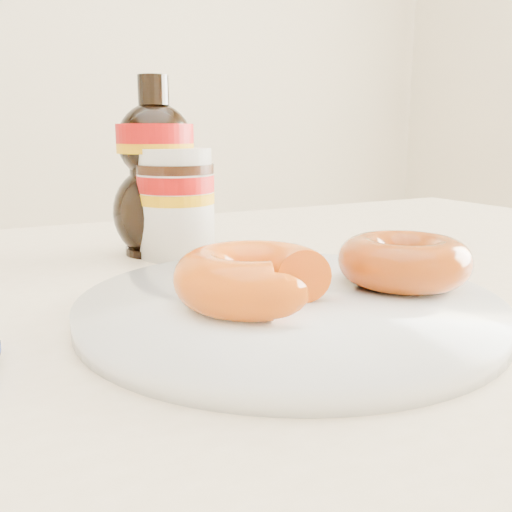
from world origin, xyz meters
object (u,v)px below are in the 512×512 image
donut_bitten (253,277)px  donut_whole (404,261)px  nutella_jar (176,199)px  dining_table (200,406)px  syrup_bottle (156,167)px  plate (289,305)px

donut_bitten → donut_whole: size_ratio=1.06×
nutella_jar → dining_table: bearing=-106.1°
donut_bitten → nutella_jar: 0.24m
syrup_bottle → donut_whole: bearing=-67.9°
dining_table → donut_whole: donut_whole is taller
plate → nutella_jar: 0.24m
nutella_jar → plate: bearing=-90.5°
dining_table → plate: (0.05, -0.05, 0.09)m
dining_table → nutella_jar: bearing=73.9°
nutella_jar → donut_bitten: bearing=-98.2°
donut_bitten → nutella_jar: (0.03, 0.23, 0.03)m
plate → donut_bitten: 0.04m
dining_table → syrup_bottle: 0.27m
plate → dining_table: bearing=131.9°
dining_table → plate: size_ratio=4.64×
donut_bitten → nutella_jar: bearing=103.0°
dining_table → donut_bitten: size_ratio=12.89×
dining_table → plate: 0.12m
donut_bitten → syrup_bottle: 0.27m
donut_bitten → syrup_bottle: bearing=106.5°
syrup_bottle → plate: bearing=-87.7°
dining_table → donut_whole: size_ratio=13.72×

